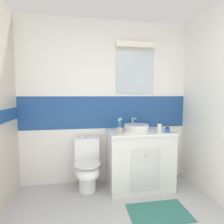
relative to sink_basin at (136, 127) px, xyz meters
The scene contains 8 objects.
wall_back_tiled 0.62m from the sink_basin, 143.28° to the left, with size 3.20×0.20×2.50m.
vanity_cabinet 0.48m from the sink_basin, 28.00° to the right, with size 0.93×0.58×0.85m.
sink_basin is the anchor object (origin of this frame).
toilet 0.91m from the sink_basin, behind, with size 0.37×0.50×0.75m.
toothbrush_cup 0.35m from the sink_basin, 146.11° to the right, with size 0.07×0.07×0.22m.
soap_dispenser 0.34m from the sink_basin, 35.63° to the right, with size 0.06×0.06×0.16m.
hair_gel_jar 0.44m from the sink_basin, 26.98° to the right, with size 0.07×0.07×0.08m.
bath_mat 1.12m from the sink_basin, 83.15° to the right, with size 0.70×0.43×0.01m, color #337266.
Camera 1 is at (-0.37, -0.40, 1.37)m, focal length 29.13 mm.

